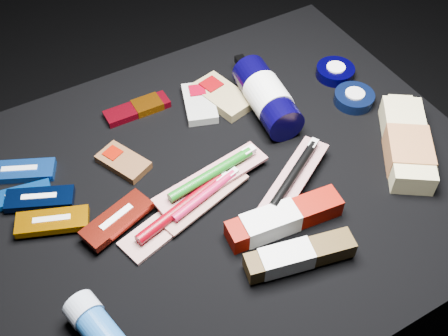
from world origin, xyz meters
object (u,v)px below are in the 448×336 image
lotion_bottle (267,97)px  bodywash_bottle (407,145)px  deodorant_stick (99,331)px  toothpaste_carton_red (279,220)px

lotion_bottle → bodywash_bottle: size_ratio=1.09×
lotion_bottle → deodorant_stick: lotion_bottle is taller
toothpaste_carton_red → lotion_bottle: bearing=68.3°
lotion_bottle → deodorant_stick: bearing=-140.5°
lotion_bottle → bodywash_bottle: lotion_bottle is taller
lotion_bottle → bodywash_bottle: 0.29m
bodywash_bottle → deodorant_stick: (-0.65, -0.06, 0.00)m
lotion_bottle → toothpaste_carton_red: (-0.14, -0.26, -0.02)m
lotion_bottle → deodorant_stick: size_ratio=1.85×
bodywash_bottle → lotion_bottle: bearing=160.2°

